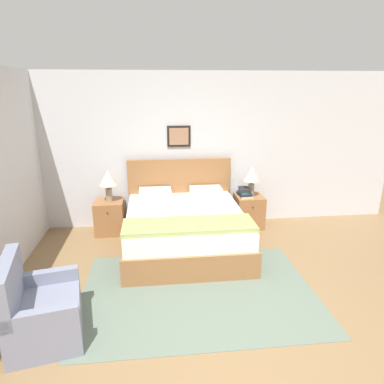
{
  "coord_description": "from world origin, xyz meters",
  "views": [
    {
      "loc": [
        -0.62,
        -2.44,
        2.36
      ],
      "look_at": [
        -0.13,
        1.8,
        1.03
      ],
      "focal_mm": 32.0,
      "sensor_mm": 36.0,
      "label": 1
    }
  ],
  "objects_px": {
    "armchair": "(40,312)",
    "nightstand_by_door": "(249,211)",
    "nightstand_near_window": "(110,217)",
    "table_lamp_near_window": "(108,179)",
    "bed": "(185,228)",
    "table_lamp_by_door": "(252,175)"
  },
  "relations": [
    {
      "from": "nightstand_by_door",
      "to": "table_lamp_by_door",
      "type": "height_order",
      "value": "table_lamp_by_door"
    },
    {
      "from": "table_lamp_near_window",
      "to": "nightstand_by_door",
      "type": "bearing_deg",
      "value": 0.45
    },
    {
      "from": "armchair",
      "to": "nightstand_near_window",
      "type": "height_order",
      "value": "armchair"
    },
    {
      "from": "bed",
      "to": "table_lamp_by_door",
      "type": "relative_size",
      "value": 3.68
    },
    {
      "from": "bed",
      "to": "table_lamp_near_window",
      "type": "xyz_separation_m",
      "value": [
        -1.17,
        0.71,
        0.6
      ]
    },
    {
      "from": "bed",
      "to": "nightstand_by_door",
      "type": "relative_size",
      "value": 3.51
    },
    {
      "from": "armchair",
      "to": "table_lamp_by_door",
      "type": "bearing_deg",
      "value": 120.19
    },
    {
      "from": "table_lamp_by_door",
      "to": "armchair",
      "type": "bearing_deg",
      "value": -138.24
    },
    {
      "from": "armchair",
      "to": "table_lamp_near_window",
      "type": "height_order",
      "value": "table_lamp_near_window"
    },
    {
      "from": "nightstand_near_window",
      "to": "table_lamp_near_window",
      "type": "bearing_deg",
      "value": -45.97
    },
    {
      "from": "armchair",
      "to": "nightstand_near_window",
      "type": "bearing_deg",
      "value": 159.78
    },
    {
      "from": "nightstand_by_door",
      "to": "table_lamp_by_door",
      "type": "distance_m",
      "value": 0.65
    },
    {
      "from": "table_lamp_by_door",
      "to": "nightstand_near_window",
      "type": "bearing_deg",
      "value": 179.56
    },
    {
      "from": "nightstand_near_window",
      "to": "table_lamp_near_window",
      "type": "xyz_separation_m",
      "value": [
        0.02,
        -0.02,
        0.65
      ]
    },
    {
      "from": "armchair",
      "to": "table_lamp_by_door",
      "type": "height_order",
      "value": "table_lamp_by_door"
    },
    {
      "from": "armchair",
      "to": "nightstand_by_door",
      "type": "distance_m",
      "value": 3.71
    },
    {
      "from": "nightstand_near_window",
      "to": "nightstand_by_door",
      "type": "distance_m",
      "value": 2.37
    },
    {
      "from": "nightstand_by_door",
      "to": "table_lamp_near_window",
      "type": "distance_m",
      "value": 2.44
    },
    {
      "from": "bed",
      "to": "nightstand_near_window",
      "type": "xyz_separation_m",
      "value": [
        -1.19,
        0.73,
        -0.05
      ]
    },
    {
      "from": "bed",
      "to": "table_lamp_near_window",
      "type": "height_order",
      "value": "bed"
    },
    {
      "from": "bed",
      "to": "armchair",
      "type": "distance_m",
      "value": 2.36
    },
    {
      "from": "nightstand_by_door",
      "to": "table_lamp_near_window",
      "type": "xyz_separation_m",
      "value": [
        -2.36,
        -0.02,
        0.65
      ]
    }
  ]
}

